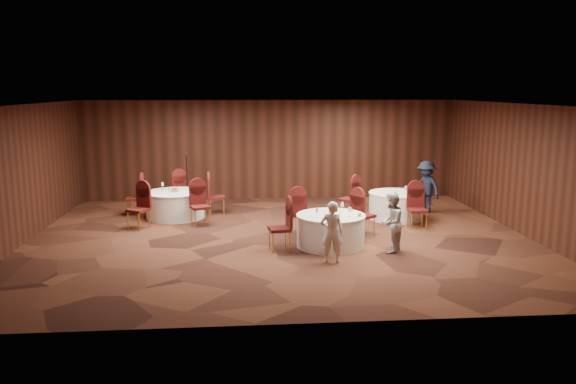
{
  "coord_description": "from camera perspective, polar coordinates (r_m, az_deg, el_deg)",
  "views": [
    {
      "loc": [
        -0.92,
        -13.08,
        3.58
      ],
      "look_at": [
        0.2,
        0.2,
        1.1
      ],
      "focal_mm": 35.0,
      "sensor_mm": 36.0,
      "label": 1
    }
  ],
  "objects": [
    {
      "name": "tabletop_left",
      "position": [
        15.87,
        -11.45,
        0.32
      ],
      "size": [
        0.89,
        0.88,
        0.22
      ],
      "color": "silver",
      "rests_on": "table_left"
    },
    {
      "name": "ground",
      "position": [
        13.59,
        -0.77,
        -4.73
      ],
      "size": [
        12.0,
        12.0,
        0.0
      ],
      "primitive_type": "plane",
      "color": "black",
      "rests_on": "ground"
    },
    {
      "name": "man_c",
      "position": [
        16.74,
        13.84,
        0.51
      ],
      "size": [
        0.96,
        1.12,
        1.51
      ],
      "primitive_type": "imported",
      "rotation": [
        0.0,
        0.0,
        5.22
      ],
      "color": "black",
      "rests_on": "ground"
    },
    {
      "name": "tabletop_main",
      "position": [
        12.68,
        5.44,
        -2.0
      ],
      "size": [
        1.08,
        1.06,
        0.22
      ],
      "color": "silver",
      "rests_on": "table_main"
    },
    {
      "name": "chairs_left",
      "position": [
        15.95,
        -11.51,
        -0.81
      ],
      "size": [
        2.86,
        3.19,
        1.0
      ],
      "color": "#380D0B",
      "rests_on": "ground"
    },
    {
      "name": "woman_a",
      "position": [
        11.62,
        4.47,
        -4.09
      ],
      "size": [
        0.5,
        0.35,
        1.3
      ],
      "primitive_type": "imported",
      "rotation": [
        0.0,
        0.0,
        3.05
      ],
      "color": "silver",
      "rests_on": "ground"
    },
    {
      "name": "woman_b",
      "position": [
        12.53,
        10.43,
        -3.07
      ],
      "size": [
        0.76,
        0.81,
        1.34
      ],
      "primitive_type": "imported",
      "rotation": [
        0.0,
        0.0,
        4.2
      ],
      "color": "silver",
      "rests_on": "ground"
    },
    {
      "name": "room_shell",
      "position": [
        13.21,
        -0.79,
        3.52
      ],
      "size": [
        12.0,
        12.0,
        12.0
      ],
      "color": "silver",
      "rests_on": "ground"
    },
    {
      "name": "mic_stand",
      "position": [
        17.0,
        -10.16,
        -0.16
      ],
      "size": [
        0.24,
        0.24,
        1.62
      ],
      "color": "black",
      "rests_on": "ground"
    },
    {
      "name": "table_main",
      "position": [
        12.88,
        4.36,
        -3.9
      ],
      "size": [
        1.57,
        1.57,
        0.74
      ],
      "color": "white",
      "rests_on": "ground"
    },
    {
      "name": "table_right",
      "position": [
        15.81,
        10.91,
        -1.35
      ],
      "size": [
        1.51,
        1.51,
        0.74
      ],
      "color": "white",
      "rests_on": "ground"
    },
    {
      "name": "tabletop_right",
      "position": [
        15.56,
        11.87,
        0.39
      ],
      "size": [
        0.08,
        0.08,
        0.22
      ],
      "color": "silver",
      "rests_on": "table_right"
    },
    {
      "name": "chairs_right",
      "position": [
        15.29,
        9.47,
        -1.22
      ],
      "size": [
        2.14,
        2.16,
        1.0
      ],
      "color": "#380D0B",
      "rests_on": "ground"
    },
    {
      "name": "table_left",
      "position": [
        15.96,
        -11.38,
        -1.25
      ],
      "size": [
        1.63,
        1.63,
        0.74
      ],
      "color": "white",
      "rests_on": "ground"
    },
    {
      "name": "chairs_main",
      "position": [
        13.43,
        2.66,
        -2.73
      ],
      "size": [
        2.81,
        2.03,
        1.0
      ],
      "color": "#380D0B",
      "rests_on": "ground"
    }
  ]
}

